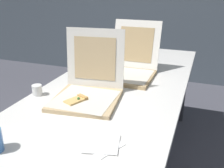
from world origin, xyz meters
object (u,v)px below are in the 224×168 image
napkin_pile (102,144)px  cup_white_near_left (37,90)px  cup_white_far (103,63)px  pizza_box_middle (129,69)px  table (117,90)px  pizza_box_front (88,90)px  cup_white_mid (84,70)px

napkin_pile → cup_white_near_left: bearing=148.7°
cup_white_far → pizza_box_middle: bearing=-27.2°
cup_white_far → napkin_pile: (0.40, -1.01, -0.03)m
table → pizza_box_middle: size_ratio=4.62×
pizza_box_front → cup_white_mid: pizza_box_front is taller
pizza_box_front → pizza_box_middle: bearing=69.9°
pizza_box_middle → cup_white_near_left: (-0.42, -0.53, -0.02)m
pizza_box_front → cup_white_far: 0.62m
pizza_box_middle → cup_white_far: (-0.26, 0.13, -0.02)m
pizza_box_middle → cup_white_far: 0.29m
table → pizza_box_middle: pizza_box_middle is taller
cup_white_mid → pizza_box_front: bearing=-60.7°
cup_white_near_left → napkin_pile: 0.66m
table → cup_white_near_left: 0.53m
table → cup_white_mid: 0.33m
table → pizza_box_front: (-0.08, -0.29, 0.10)m
table → napkin_pile: napkin_pile is taller
pizza_box_middle → napkin_pile: pizza_box_middle is taller
pizza_box_middle → cup_white_far: pizza_box_middle is taller
pizza_box_front → cup_white_near_left: (-0.31, -0.06, -0.02)m
pizza_box_front → pizza_box_middle: pizza_box_front is taller
cup_white_near_left → cup_white_mid: same height
cup_white_near_left → cup_white_mid: 0.46m
table → cup_white_far: bearing=126.7°
table → pizza_box_front: pizza_box_front is taller
cup_white_far → napkin_pile: size_ratio=0.35×
cup_white_mid → cup_white_far: same height
table → napkin_pile: 0.72m
cup_white_near_left → napkin_pile: (0.57, -0.34, -0.03)m
pizza_box_middle → cup_white_mid: bearing=-165.0°
cup_white_mid → napkin_pile: (0.47, -0.79, -0.03)m
table → cup_white_far: cup_white_far is taller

